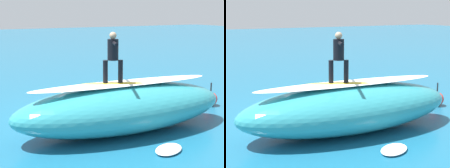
% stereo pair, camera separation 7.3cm
% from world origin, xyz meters
% --- Properties ---
extents(ground_plane, '(120.00, 120.00, 0.00)m').
position_xyz_m(ground_plane, '(0.00, 0.00, 0.00)').
color(ground_plane, '#196084').
extents(wave_crest, '(7.39, 3.07, 1.55)m').
position_xyz_m(wave_crest, '(-0.26, 2.48, 0.77)').
color(wave_crest, teal).
rests_on(wave_crest, ground_plane).
extents(wave_foam_lip, '(6.20, 1.32, 0.08)m').
position_xyz_m(wave_foam_lip, '(-0.26, 2.48, 1.59)').
color(wave_foam_lip, white).
rests_on(wave_foam_lip, wave_crest).
extents(surfboard_riding, '(2.27, 1.24, 0.09)m').
position_xyz_m(surfboard_riding, '(0.15, 2.45, 1.59)').
color(surfboard_riding, yellow).
rests_on(surfboard_riding, wave_crest).
extents(surfer_riding, '(0.61, 1.43, 1.57)m').
position_xyz_m(surfer_riding, '(0.15, 2.45, 2.56)').
color(surfer_riding, black).
rests_on(surfer_riding, surfboard_riding).
extents(surfboard_paddling, '(0.80, 2.02, 0.06)m').
position_xyz_m(surfboard_paddling, '(-1.39, -0.51, 0.03)').
color(surfboard_paddling, '#33B2D1').
rests_on(surfboard_paddling, ground_plane).
extents(surfer_paddling, '(0.48, 1.75, 0.31)m').
position_xyz_m(surfer_paddling, '(-1.40, -0.64, 0.20)').
color(surfer_paddling, black).
rests_on(surfer_paddling, surfboard_paddling).
extents(buoy_marker, '(0.57, 0.57, 0.96)m').
position_xyz_m(buoy_marker, '(-4.87, 1.64, 0.29)').
color(buoy_marker, red).
rests_on(buoy_marker, ground_plane).
extents(foam_patch_near, '(1.15, 0.98, 0.12)m').
position_xyz_m(foam_patch_near, '(-0.52, 4.50, 0.06)').
color(foam_patch_near, white).
rests_on(foam_patch_near, ground_plane).
extents(foam_patch_mid, '(0.87, 0.88, 0.17)m').
position_xyz_m(foam_patch_mid, '(-1.06, 2.14, 0.09)').
color(foam_patch_mid, white).
rests_on(foam_patch_mid, ground_plane).
extents(foam_patch_far, '(0.89, 0.70, 0.15)m').
position_xyz_m(foam_patch_far, '(-0.29, -2.73, 0.07)').
color(foam_patch_far, white).
rests_on(foam_patch_far, ground_plane).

